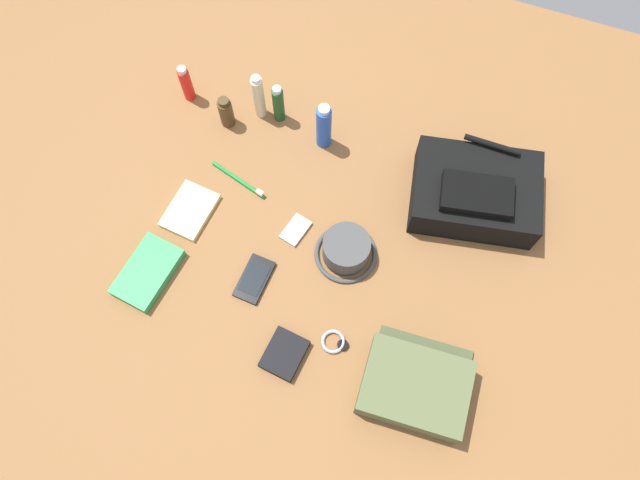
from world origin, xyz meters
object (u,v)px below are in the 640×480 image
media_player (296,230)px  deodorant_spray (324,126)px  bucket_hat (346,251)px  cell_phone (254,279)px  backpack (475,192)px  cologne_bottle (226,112)px  shampoo_bottle (278,104)px  paperback_novel (148,272)px  sunscreen_spray (186,84)px  toiletry_pouch (415,386)px  lotion_bottle (259,97)px  wristwatch (334,342)px  wallet (284,354)px  notepad (190,210)px  toothbrush (241,182)px

media_player → deodorant_spray: bearing=94.9°
bucket_hat → cell_phone: (-0.20, -0.14, -0.03)m
backpack → cologne_bottle: 0.73m
shampoo_bottle → paperback_novel: (-0.14, -0.57, -0.05)m
sunscreen_spray → deodorant_spray: bearing=-1.3°
shampoo_bottle → cell_phone: (0.12, -0.49, -0.06)m
toiletry_pouch → lotion_bottle: lotion_bottle is taller
bucket_hat → media_player: bearing=171.5°
toiletry_pouch → wristwatch: (-0.22, 0.04, -0.04)m
cologne_bottle → deodorant_spray: size_ratio=0.65×
wallet → notepad: size_ratio=0.73×
paperback_novel → wristwatch: (0.52, -0.00, -0.01)m
toiletry_pouch → paperback_novel: size_ratio=1.29×
toiletry_pouch → paperback_novel: bearing=176.6°
wristwatch → wallet: size_ratio=0.65×
sunscreen_spray → deodorant_spray: size_ratio=0.78×
lotion_bottle → media_player: bearing=-53.9°
lotion_bottle → cell_phone: 0.52m
backpack → shampoo_bottle: (-0.59, 0.07, 0.01)m
cologne_bottle → notepad: (0.02, -0.30, -0.04)m
deodorant_spray → cell_phone: (-0.03, -0.45, -0.07)m
cologne_bottle → shampoo_bottle: size_ratio=0.78×
deodorant_spray → notepad: (-0.27, -0.33, -0.07)m
toiletry_pouch → media_player: (-0.42, 0.29, -0.04)m
wristwatch → notepad: bearing=157.4°
bucket_hat → lotion_bottle: (-0.38, 0.34, 0.05)m
notepad → cell_phone: bearing=-21.3°
wristwatch → paperback_novel: bearing=179.7°
toothbrush → cell_phone: bearing=-60.3°
backpack → toothbrush: (-0.61, -0.16, -0.05)m
media_player → wallet: (0.09, -0.32, 0.01)m
toiletry_pouch → wristwatch: size_ratio=3.63×
media_player → notepad: 0.29m
paperback_novel → media_player: paperback_novel is taller
bucket_hat → shampoo_bottle: bearing=133.2°
media_player → notepad: (-0.29, -0.05, 0.00)m
toothbrush → wallet: (0.29, -0.41, 0.01)m
lotion_bottle → deodorant_spray: 0.21m
bucket_hat → media_player: (-0.15, 0.02, -0.03)m
toiletry_pouch → wallet: 0.33m
backpack → lotion_bottle: bearing=174.0°
media_player → cologne_bottle: bearing=140.5°
lotion_bottle → notepad: bearing=-99.5°
wallet → deodorant_spray: bearing=107.3°
toiletry_pouch → bucket_hat: bearing=134.9°
paperback_novel → wallet: 0.42m
deodorant_spray → bucket_hat: bearing=-60.7°
bucket_hat → shampoo_bottle: shampoo_bottle is taller
deodorant_spray → wristwatch: bearing=-67.3°
cell_phone → lotion_bottle: bearing=110.4°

